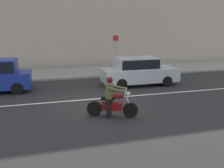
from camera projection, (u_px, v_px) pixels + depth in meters
The scene contains 6 objects.
ground_plane at pixel (101, 104), 10.79m from camera, with size 80.00×80.00×0.00m, color #262626.
sidewalk_slab at pixel (78, 72), 18.27m from camera, with size 40.00×4.40×0.14m, color gray.
lane_marking_stripe at pixel (104, 98), 11.72m from camera, with size 18.00×0.14×0.01m, color silver.
motorcycle_with_rider_olive at pixel (112, 101), 9.14m from camera, with size 1.93×0.98×1.61m.
parked_sedan_silver at pixel (138, 71), 14.30m from camera, with size 4.62×1.82×1.72m.
street_sign_post at pixel (116, 49), 19.07m from camera, with size 0.44×0.08×2.77m.
Camera 1 is at (-2.28, -10.03, 3.41)m, focal length 37.39 mm.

